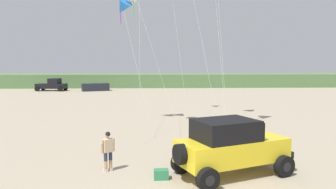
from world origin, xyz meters
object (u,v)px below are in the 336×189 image
Objects in this scene: person_watching at (108,149)px; cooler_box at (161,174)px; jeep at (231,145)px; kite_white_parafoil at (123,7)px; distant_pickup at (52,85)px; distant_sedan at (95,87)px.

person_watching is 2.98× the size of cooler_box.
jeep reaches higher than cooler_box.
kite_white_parafoil reaches higher than jeep.
kite_white_parafoil is (-0.32, 10.67, 7.50)m from person_watching.
jeep reaches higher than distant_pickup.
jeep is 0.54× the size of kite_white_parafoil.
person_watching is 13.05m from kite_white_parafoil.
person_watching reaches higher than cooler_box.
jeep is 1.04× the size of distant_pickup.
kite_white_parafoil is (-5.27, 11.32, 7.23)m from jeep.
distant_sedan is at bearing 102.10° from cooler_box.
cooler_box is 0.06× the size of kite_white_parafoil.
distant_pickup is at bearing 116.08° from jeep.
person_watching is 39.00m from distant_sedan.
distant_pickup is at bearing 110.30° from person_watching.
jeep is at bearing -90.95° from distant_sedan.
person_watching is at bearing 172.51° from jeep.
distant_pickup is (-19.27, 39.36, -0.26)m from jeep.
jeep is 14.43m from kite_white_parafoil.
cooler_box is at bearing -77.95° from kite_white_parafoil.
jeep reaches higher than distant_sedan.
person_watching is 0.18× the size of kite_white_parafoil.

